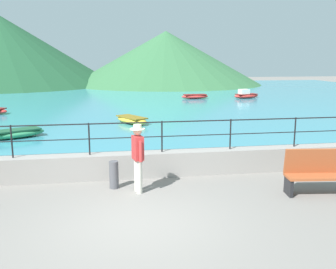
# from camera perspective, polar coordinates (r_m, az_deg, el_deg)

# --- Properties ---
(ground_plane) EXTENTS (120.00, 120.00, 0.00)m
(ground_plane) POSITION_cam_1_polar(r_m,az_deg,el_deg) (8.06, -4.79, -13.18)
(ground_plane) COLOR slate
(promenade_wall) EXTENTS (20.00, 0.56, 0.70)m
(promenade_wall) POSITION_cam_1_polar(r_m,az_deg,el_deg) (10.94, -6.22, -4.58)
(promenade_wall) COLOR gray
(promenade_wall) RESTS_ON ground
(railing) EXTENTS (18.44, 0.04, 0.90)m
(railing) POSITION_cam_1_polar(r_m,az_deg,el_deg) (10.72, -6.33, 0.46)
(railing) COLOR black
(railing) RESTS_ON promenade_wall
(lake_water) EXTENTS (64.00, 44.32, 0.06)m
(lake_water) POSITION_cam_1_polar(r_m,az_deg,el_deg) (33.32, -8.52, 5.52)
(lake_water) COLOR teal
(lake_water) RESTS_ON ground
(hill_secondary) EXTENTS (24.92, 24.92, 6.84)m
(hill_secondary) POSITION_cam_1_polar(r_m,az_deg,el_deg) (50.56, -0.31, 11.43)
(hill_secondary) COLOR #33663D
(hill_secondary) RESTS_ON ground
(bench_far) EXTENTS (1.76, 0.77, 1.13)m
(bench_far) POSITION_cam_1_polar(r_m,az_deg,el_deg) (10.25, 21.77, -5.22)
(bench_far) COLOR #9E4C28
(bench_far) RESTS_ON ground
(person_walking) EXTENTS (0.38, 0.56, 1.75)m
(person_walking) POSITION_cam_1_polar(r_m,az_deg,el_deg) (9.51, -4.55, -3.08)
(person_walking) COLOR beige
(person_walking) RESTS_ON ground
(bollard) EXTENTS (0.24, 0.24, 0.73)m
(bollard) POSITION_cam_1_polar(r_m,az_deg,el_deg) (10.05, -8.12, -6.00)
(bollard) COLOR #4C4C51
(bollard) RESTS_ON ground
(boat_1) EXTENTS (2.45, 1.43, 0.76)m
(boat_1) POSITION_cam_1_polar(r_m,az_deg,el_deg) (32.81, 11.62, 5.84)
(boat_1) COLOR red
(boat_1) RESTS_ON lake_water
(boat_4) EXTENTS (2.37, 1.09, 0.36)m
(boat_4) POSITION_cam_1_polar(r_m,az_deg,el_deg) (31.81, 4.07, 5.75)
(boat_4) COLOR red
(boat_4) RESTS_ON lake_water
(boat_5) EXTENTS (1.92, 2.44, 0.36)m
(boat_5) POSITION_cam_1_polar(r_m,az_deg,el_deg) (19.58, -5.46, 2.23)
(boat_5) COLOR gold
(boat_5) RESTS_ON lake_water
(boat_6) EXTENTS (2.45, 1.90, 0.36)m
(boat_6) POSITION_cam_1_polar(r_m,az_deg,el_deg) (17.20, -21.73, 0.19)
(boat_6) COLOR #338C59
(boat_6) RESTS_ON lake_water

